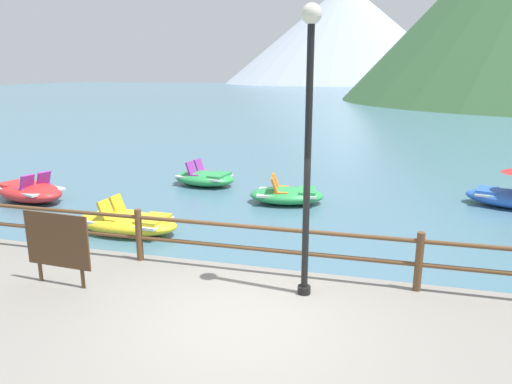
{
  "coord_description": "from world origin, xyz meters",
  "views": [
    {
      "loc": [
        1.72,
        -5.68,
        3.72
      ],
      "look_at": [
        -1.14,
        5.0,
        0.9
      ],
      "focal_mm": 33.39,
      "sensor_mm": 36.0,
      "label": 1
    }
  ],
  "objects_px": {
    "lamp_post": "(308,129)",
    "sign_board": "(57,241)",
    "pedal_boat_2": "(127,222)",
    "pedal_boat_4": "(204,178)",
    "pedal_boat_3": "(287,195)",
    "pedal_boat_5": "(29,191)"
  },
  "relations": [
    {
      "from": "sign_board",
      "to": "pedal_boat_5",
      "type": "bearing_deg",
      "value": 133.59
    },
    {
      "from": "pedal_boat_3",
      "to": "pedal_boat_5",
      "type": "bearing_deg",
      "value": -167.02
    },
    {
      "from": "lamp_post",
      "to": "pedal_boat_5",
      "type": "height_order",
      "value": "lamp_post"
    },
    {
      "from": "sign_board",
      "to": "pedal_boat_3",
      "type": "distance_m",
      "value": 7.5
    },
    {
      "from": "pedal_boat_2",
      "to": "pedal_boat_3",
      "type": "xyz_separation_m",
      "value": [
        3.15,
        3.52,
        -0.01
      ]
    },
    {
      "from": "sign_board",
      "to": "pedal_boat_5",
      "type": "distance_m",
      "value": 7.49
    },
    {
      "from": "pedal_boat_3",
      "to": "pedal_boat_4",
      "type": "xyz_separation_m",
      "value": [
        -3.11,
        1.46,
        0.01
      ]
    },
    {
      "from": "pedal_boat_5",
      "to": "sign_board",
      "type": "bearing_deg",
      "value": -46.41
    },
    {
      "from": "pedal_boat_4",
      "to": "pedal_boat_5",
      "type": "bearing_deg",
      "value": -143.55
    },
    {
      "from": "pedal_boat_2",
      "to": "pedal_boat_3",
      "type": "bearing_deg",
      "value": 48.2
    },
    {
      "from": "pedal_boat_3",
      "to": "pedal_boat_4",
      "type": "height_order",
      "value": "pedal_boat_4"
    },
    {
      "from": "pedal_boat_3",
      "to": "sign_board",
      "type": "bearing_deg",
      "value": -107.65
    },
    {
      "from": "lamp_post",
      "to": "sign_board",
      "type": "bearing_deg",
      "value": -169.79
    },
    {
      "from": "lamp_post",
      "to": "pedal_boat_2",
      "type": "relative_size",
      "value": 1.59
    },
    {
      "from": "lamp_post",
      "to": "pedal_boat_5",
      "type": "relative_size",
      "value": 1.54
    },
    {
      "from": "pedal_boat_2",
      "to": "pedal_boat_4",
      "type": "relative_size",
      "value": 1.15
    },
    {
      "from": "pedal_boat_2",
      "to": "pedal_boat_4",
      "type": "xyz_separation_m",
      "value": [
        0.04,
        4.98,
        0.0
      ]
    },
    {
      "from": "sign_board",
      "to": "pedal_boat_2",
      "type": "bearing_deg",
      "value": 103.99
    },
    {
      "from": "lamp_post",
      "to": "sign_board",
      "type": "relative_size",
      "value": 3.53
    },
    {
      "from": "pedal_boat_2",
      "to": "pedal_boat_3",
      "type": "distance_m",
      "value": 4.73
    },
    {
      "from": "pedal_boat_2",
      "to": "pedal_boat_5",
      "type": "relative_size",
      "value": 0.97
    },
    {
      "from": "pedal_boat_2",
      "to": "lamp_post",
      "type": "bearing_deg",
      "value": -31.61
    }
  ]
}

